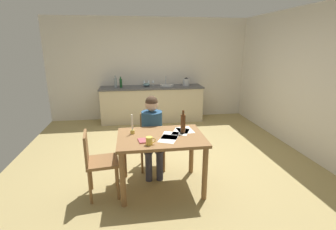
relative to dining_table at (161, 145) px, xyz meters
name	(u,v)px	position (x,y,z in m)	size (l,w,h in m)	color
ground_plane	(163,158)	(0.15, 0.94, -0.66)	(5.20, 5.20, 0.04)	tan
wall_back	(150,69)	(0.15, 3.54, 0.66)	(5.20, 0.12, 2.60)	silver
wall_right	(307,81)	(2.75, 0.94, 0.66)	(0.12, 5.20, 2.60)	silver
kitchen_counter	(152,104)	(0.15, 3.18, -0.19)	(2.60, 0.64, 0.90)	beige
dining_table	(161,145)	(0.00, 0.00, 0.00)	(1.15, 0.83, 0.77)	olive
chair_at_table	(152,138)	(-0.07, 0.66, -0.16)	(0.41, 0.41, 0.87)	olive
person_seated	(152,130)	(-0.07, 0.51, 0.04)	(0.33, 0.60, 1.19)	navy
chair_side_empty	(97,161)	(-0.83, -0.07, -0.14)	(0.45, 0.45, 0.89)	olive
coffee_mug	(149,141)	(-0.17, -0.27, 0.17)	(0.12, 0.08, 0.10)	#F2CC4C
candlestick	(132,128)	(-0.37, 0.15, 0.20)	(0.06, 0.06, 0.27)	gold
book_magazine	(144,141)	(-0.24, -0.15, 0.13)	(0.13, 0.16, 0.02)	#AD4E55
paper_letter	(170,135)	(0.12, 0.00, 0.12)	(0.21, 0.30, 0.00)	white
paper_bill	(168,139)	(0.08, -0.12, 0.12)	(0.21, 0.30, 0.00)	white
paper_envelope	(185,130)	(0.37, 0.18, 0.12)	(0.21, 0.30, 0.00)	white
paper_receipt	(181,132)	(0.29, 0.13, 0.12)	(0.21, 0.30, 0.00)	white
wine_bottle_on_table	(183,123)	(0.32, 0.09, 0.26)	(0.07, 0.07, 0.32)	#593319
sink_unit	(167,85)	(0.54, 3.18, 0.28)	(0.36, 0.36, 0.24)	#B2B7BC
bottle_oil	(116,83)	(-0.74, 3.15, 0.38)	(0.07, 0.07, 0.29)	#8C999E
bottle_vinegar	(121,83)	(-0.61, 3.15, 0.37)	(0.06, 0.06, 0.27)	#194C23
mixing_bowl	(146,85)	(0.02, 3.24, 0.30)	(0.18, 0.18, 0.08)	#668C99
stovetop_kettle	(186,82)	(1.05, 3.18, 0.36)	(0.18, 0.18, 0.22)	#B7BABF
wine_glass_near_sink	(153,81)	(0.20, 3.33, 0.37)	(0.07, 0.07, 0.15)	silver
wine_glass_by_kettle	(149,81)	(0.09, 3.33, 0.37)	(0.07, 0.07, 0.15)	silver
wine_glass_back_left	(144,82)	(-0.03, 3.33, 0.37)	(0.07, 0.07, 0.15)	silver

